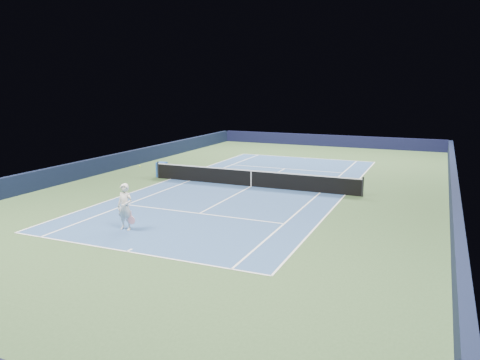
% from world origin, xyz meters
% --- Properties ---
extents(ground, '(40.00, 40.00, 0.00)m').
position_xyz_m(ground, '(0.00, 0.00, 0.00)').
color(ground, '#314C29').
rests_on(ground, ground).
extents(wall_far, '(22.00, 0.35, 1.10)m').
position_xyz_m(wall_far, '(0.00, 19.82, 0.55)').
color(wall_far, black).
rests_on(wall_far, ground).
extents(wall_right, '(0.35, 40.00, 1.10)m').
position_xyz_m(wall_right, '(10.82, 0.00, 0.55)').
color(wall_right, black).
rests_on(wall_right, ground).
extents(wall_left, '(0.35, 40.00, 1.10)m').
position_xyz_m(wall_left, '(-10.82, 0.00, 0.55)').
color(wall_left, black).
rests_on(wall_left, ground).
extents(court_surface, '(10.97, 23.77, 0.01)m').
position_xyz_m(court_surface, '(0.00, 0.00, 0.00)').
color(court_surface, navy).
rests_on(court_surface, ground).
extents(baseline_far, '(10.97, 0.08, 0.00)m').
position_xyz_m(baseline_far, '(0.00, 11.88, 0.01)').
color(baseline_far, white).
rests_on(baseline_far, ground).
extents(baseline_near, '(10.97, 0.08, 0.00)m').
position_xyz_m(baseline_near, '(0.00, -11.88, 0.01)').
color(baseline_near, white).
rests_on(baseline_near, ground).
extents(sideline_doubles_right, '(0.08, 23.77, 0.00)m').
position_xyz_m(sideline_doubles_right, '(5.49, 0.00, 0.01)').
color(sideline_doubles_right, white).
rests_on(sideline_doubles_right, ground).
extents(sideline_doubles_left, '(0.08, 23.77, 0.00)m').
position_xyz_m(sideline_doubles_left, '(-5.49, 0.00, 0.01)').
color(sideline_doubles_left, white).
rests_on(sideline_doubles_left, ground).
extents(sideline_singles_right, '(0.08, 23.77, 0.00)m').
position_xyz_m(sideline_singles_right, '(4.12, 0.00, 0.01)').
color(sideline_singles_right, white).
rests_on(sideline_singles_right, ground).
extents(sideline_singles_left, '(0.08, 23.77, 0.00)m').
position_xyz_m(sideline_singles_left, '(-4.12, 0.00, 0.01)').
color(sideline_singles_left, white).
rests_on(sideline_singles_left, ground).
extents(service_line_far, '(8.23, 0.08, 0.00)m').
position_xyz_m(service_line_far, '(0.00, 6.40, 0.01)').
color(service_line_far, white).
rests_on(service_line_far, ground).
extents(service_line_near, '(8.23, 0.08, 0.00)m').
position_xyz_m(service_line_near, '(0.00, -6.40, 0.01)').
color(service_line_near, white).
rests_on(service_line_near, ground).
extents(center_service_line, '(0.08, 12.80, 0.00)m').
position_xyz_m(center_service_line, '(0.00, 0.00, 0.01)').
color(center_service_line, white).
rests_on(center_service_line, ground).
extents(center_mark_far, '(0.08, 0.30, 0.00)m').
position_xyz_m(center_mark_far, '(0.00, 11.73, 0.01)').
color(center_mark_far, white).
rests_on(center_mark_far, ground).
extents(center_mark_near, '(0.08, 0.30, 0.00)m').
position_xyz_m(center_mark_near, '(0.00, -11.73, 0.01)').
color(center_mark_near, white).
rests_on(center_mark_near, ground).
extents(tennis_net, '(12.90, 0.10, 1.07)m').
position_xyz_m(tennis_net, '(0.00, 0.00, 0.50)').
color(tennis_net, black).
rests_on(tennis_net, ground).
extents(sponsor_cube, '(0.61, 0.56, 0.96)m').
position_xyz_m(sponsor_cube, '(-6.40, 0.43, 0.48)').
color(sponsor_cube, '#1D50B0').
rests_on(sponsor_cube, ground).
extents(tennis_player, '(0.85, 1.27, 2.53)m').
position_xyz_m(tennis_player, '(-1.61, -9.76, 0.97)').
color(tennis_player, silver).
rests_on(tennis_player, ground).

